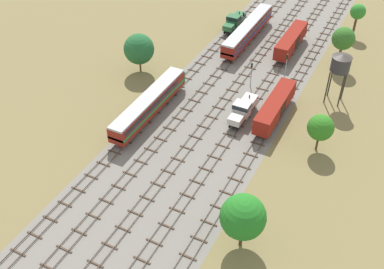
{
  "coord_description": "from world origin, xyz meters",
  "views": [
    {
      "loc": [
        25.62,
        -13.92,
        47.66
      ],
      "look_at": [
        0.0,
        36.28,
        1.5
      ],
      "focal_mm": 43.33,
      "sensor_mm": 36.0,
      "label": 1
    }
  ],
  "objects_px": {
    "shunter_loco_centre_near": "(243,109)",
    "signal_post_nearest": "(286,63)",
    "freight_boxcar_centre_right_mid": "(275,107)",
    "signal_post_near": "(243,20)",
    "freight_boxcar_centre_midfar": "(291,40)",
    "signal_post_mid": "(251,72)",
    "shunter_loco_far_left_farther": "(234,21)",
    "passenger_coach_left_far": "(248,30)",
    "water_tower": "(341,64)",
    "diesel_railcar_far_left_nearest": "(149,104)"
  },
  "relations": [
    {
      "from": "water_tower",
      "to": "signal_post_nearest",
      "type": "bearing_deg",
      "value": 161.98
    },
    {
      "from": "freight_boxcar_centre_midfar",
      "to": "shunter_loco_far_left_farther",
      "type": "relative_size",
      "value": 1.65
    },
    {
      "from": "freight_boxcar_centre_midfar",
      "to": "water_tower",
      "type": "distance_m",
      "value": 19.35
    },
    {
      "from": "passenger_coach_left_far",
      "to": "signal_post_mid",
      "type": "relative_size",
      "value": 4.34
    },
    {
      "from": "diesel_railcar_far_left_nearest",
      "to": "signal_post_near",
      "type": "relative_size",
      "value": 4.19
    },
    {
      "from": "diesel_railcar_far_left_nearest",
      "to": "freight_boxcar_centre_right_mid",
      "type": "xyz_separation_m",
      "value": [
        19.03,
        9.02,
        -0.15
      ]
    },
    {
      "from": "shunter_loco_centre_near",
      "to": "signal_post_nearest",
      "type": "relative_size",
      "value": 1.63
    },
    {
      "from": "freight_boxcar_centre_right_mid",
      "to": "signal_post_nearest",
      "type": "height_order",
      "value": "signal_post_nearest"
    },
    {
      "from": "freight_boxcar_centre_right_mid",
      "to": "signal_post_near",
      "type": "bearing_deg",
      "value": 121.89
    },
    {
      "from": "freight_boxcar_centre_midfar",
      "to": "signal_post_near",
      "type": "relative_size",
      "value": 2.86
    },
    {
      "from": "passenger_coach_left_far",
      "to": "water_tower",
      "type": "height_order",
      "value": "water_tower"
    },
    {
      "from": "freight_boxcar_centre_right_mid",
      "to": "signal_post_mid",
      "type": "height_order",
      "value": "signal_post_mid"
    },
    {
      "from": "freight_boxcar_centre_midfar",
      "to": "signal_post_nearest",
      "type": "height_order",
      "value": "signal_post_nearest"
    },
    {
      "from": "diesel_railcar_far_left_nearest",
      "to": "signal_post_nearest",
      "type": "bearing_deg",
      "value": 52.8
    },
    {
      "from": "shunter_loco_far_left_farther",
      "to": "water_tower",
      "type": "bearing_deg",
      "value": -33.81
    },
    {
      "from": "freight_boxcar_centre_midfar",
      "to": "signal_post_mid",
      "type": "bearing_deg",
      "value": -98.34
    },
    {
      "from": "shunter_loco_centre_near",
      "to": "passenger_coach_left_far",
      "type": "relative_size",
      "value": 0.38
    },
    {
      "from": "signal_post_near",
      "to": "signal_post_mid",
      "type": "bearing_deg",
      "value": -63.95
    },
    {
      "from": "freight_boxcar_centre_right_mid",
      "to": "water_tower",
      "type": "height_order",
      "value": "water_tower"
    },
    {
      "from": "freight_boxcar_centre_midfar",
      "to": "signal_post_near",
      "type": "xyz_separation_m",
      "value": [
        -11.9,
        3.19,
        0.69
      ]
    },
    {
      "from": "freight_boxcar_centre_right_mid",
      "to": "freight_boxcar_centre_midfar",
      "type": "distance_m",
      "value": 24.05
    },
    {
      "from": "shunter_loco_centre_near",
      "to": "shunter_loco_far_left_farther",
      "type": "distance_m",
      "value": 33.21
    },
    {
      "from": "signal_post_nearest",
      "to": "shunter_loco_far_left_farther",
      "type": "bearing_deg",
      "value": 138.74
    },
    {
      "from": "signal_post_near",
      "to": "signal_post_mid",
      "type": "height_order",
      "value": "signal_post_mid"
    },
    {
      "from": "water_tower",
      "to": "freight_boxcar_centre_midfar",
      "type": "bearing_deg",
      "value": 131.67
    },
    {
      "from": "freight_boxcar_centre_midfar",
      "to": "signal_post_near",
      "type": "height_order",
      "value": "signal_post_near"
    },
    {
      "from": "signal_post_nearest",
      "to": "signal_post_mid",
      "type": "height_order",
      "value": "signal_post_nearest"
    },
    {
      "from": "signal_post_nearest",
      "to": "signal_post_near",
      "type": "relative_size",
      "value": 1.06
    },
    {
      "from": "freight_boxcar_centre_right_mid",
      "to": "signal_post_mid",
      "type": "relative_size",
      "value": 2.76
    },
    {
      "from": "passenger_coach_left_far",
      "to": "signal_post_mid",
      "type": "xyz_separation_m",
      "value": [
        7.14,
        -16.33,
        0.62
      ]
    },
    {
      "from": "signal_post_near",
      "to": "water_tower",
      "type": "bearing_deg",
      "value": -35.18
    },
    {
      "from": "freight_boxcar_centre_right_mid",
      "to": "water_tower",
      "type": "distance_m",
      "value": 13.36
    },
    {
      "from": "freight_boxcar_centre_right_mid",
      "to": "shunter_loco_far_left_farther",
      "type": "relative_size",
      "value": 1.65
    },
    {
      "from": "shunter_loco_centre_near",
      "to": "shunter_loco_far_left_farther",
      "type": "bearing_deg",
      "value": 115.45
    },
    {
      "from": "diesel_railcar_far_left_nearest",
      "to": "signal_post_near",
      "type": "xyz_separation_m",
      "value": [
        2.38,
        35.8,
        0.54
      ]
    },
    {
      "from": "diesel_railcar_far_left_nearest",
      "to": "water_tower",
      "type": "height_order",
      "value": "water_tower"
    },
    {
      "from": "passenger_coach_left_far",
      "to": "signal_post_mid",
      "type": "bearing_deg",
      "value": -66.4
    },
    {
      "from": "diesel_railcar_far_left_nearest",
      "to": "freight_boxcar_centre_midfar",
      "type": "xyz_separation_m",
      "value": [
        14.28,
        32.6,
        -0.15
      ]
    },
    {
      "from": "shunter_loco_far_left_farther",
      "to": "signal_post_near",
      "type": "bearing_deg",
      "value": -17.36
    },
    {
      "from": "shunter_loco_centre_near",
      "to": "shunter_loco_far_left_farther",
      "type": "relative_size",
      "value": 1.0
    },
    {
      "from": "diesel_railcar_far_left_nearest",
      "to": "passenger_coach_left_far",
      "type": "height_order",
      "value": "same"
    },
    {
      "from": "shunter_loco_far_left_farther",
      "to": "freight_boxcar_centre_right_mid",
      "type": "bearing_deg",
      "value": -55.33
    },
    {
      "from": "shunter_loco_centre_near",
      "to": "diesel_railcar_far_left_nearest",
      "type": "bearing_deg",
      "value": -155.35
    },
    {
      "from": "shunter_loco_centre_near",
      "to": "passenger_coach_left_far",
      "type": "bearing_deg",
      "value": 110.02
    },
    {
      "from": "freight_boxcar_centre_midfar",
      "to": "signal_post_nearest",
      "type": "xyz_separation_m",
      "value": [
        2.37,
        -10.67,
        0.86
      ]
    },
    {
      "from": "shunter_loco_centre_near",
      "to": "signal_post_mid",
      "type": "height_order",
      "value": "signal_post_mid"
    },
    {
      "from": "shunter_loco_centre_near",
      "to": "water_tower",
      "type": "height_order",
      "value": "water_tower"
    },
    {
      "from": "shunter_loco_centre_near",
      "to": "freight_boxcar_centre_right_mid",
      "type": "relative_size",
      "value": 0.6
    },
    {
      "from": "passenger_coach_left_far",
      "to": "freight_boxcar_centre_midfar",
      "type": "bearing_deg",
      "value": -0.38
    },
    {
      "from": "water_tower",
      "to": "signal_post_mid",
      "type": "xyz_separation_m",
      "value": [
        -14.78,
        -2.34,
        -4.4
      ]
    }
  ]
}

